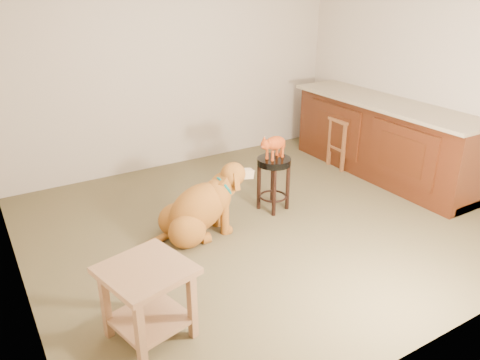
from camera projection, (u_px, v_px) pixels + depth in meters
floor at (264, 222)px, 4.75m from camera, size 4.50×4.00×0.01m
room_shell at (268, 53)px, 4.08m from camera, size 4.54×4.04×2.62m
cabinet_run at (382, 141)px, 5.73m from camera, size 0.70×2.56×0.94m
padded_stool at (274, 173)px, 4.86m from camera, size 0.36×0.36×0.58m
wood_stool at (346, 142)px, 6.03m from camera, size 0.38×0.38×0.65m
side_table at (148, 292)px, 3.10m from camera, size 0.65×0.65×0.56m
golden_retriever at (199, 210)px, 4.41m from camera, size 1.14×0.57×0.72m
tabby_kitten at (274, 144)px, 4.73m from camera, size 0.43×0.25×0.29m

